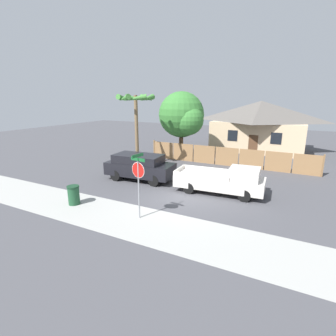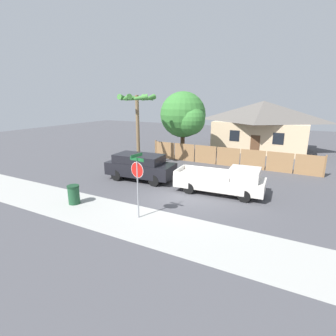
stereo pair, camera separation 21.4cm
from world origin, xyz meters
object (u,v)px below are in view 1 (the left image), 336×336
object	(u,v)px
stop_sign	(138,176)
house	(260,125)
red_suv	(140,166)
oak_tree	(183,116)
orange_pickup	(223,180)
trash_bin	(74,195)
palm_tree	(136,105)

from	to	relation	value
stop_sign	house	bearing A→B (deg)	92.19
red_suv	oak_tree	bearing A→B (deg)	87.56
house	red_suv	bearing A→B (deg)	-109.49
house	orange_pickup	world-z (taller)	house
house	orange_pickup	size ratio (longest dim) A/B	1.88
house	oak_tree	world-z (taller)	oak_tree
oak_tree	orange_pickup	xyz separation A→B (m)	(6.16, -7.70, -3.16)
red_suv	orange_pickup	bearing A→B (deg)	-3.87
orange_pickup	trash_bin	distance (m)	8.58
stop_sign	trash_bin	xyz separation A→B (m)	(-4.08, -0.23, -1.60)
orange_pickup	oak_tree	bearing A→B (deg)	124.60
red_suv	orange_pickup	distance (m)	5.94
oak_tree	trash_bin	bearing A→B (deg)	-92.42
house	trash_bin	distance (m)	21.87
orange_pickup	red_suv	bearing A→B (deg)	176.13
house	red_suv	world-z (taller)	house
palm_tree	red_suv	distance (m)	5.64
palm_tree	red_suv	xyz separation A→B (m)	(2.30, -3.15, -4.08)
oak_tree	orange_pickup	world-z (taller)	oak_tree
palm_tree	orange_pickup	bearing A→B (deg)	-20.78
stop_sign	trash_bin	distance (m)	4.38
palm_tree	stop_sign	size ratio (longest dim) A/B	1.87
house	palm_tree	world-z (taller)	palm_tree
oak_tree	trash_bin	size ratio (longest dim) A/B	5.95
stop_sign	oak_tree	bearing A→B (deg)	113.65
oak_tree	palm_tree	distance (m)	5.14
orange_pickup	stop_sign	xyz separation A→B (m)	(-2.63, -5.10, 1.30)
house	oak_tree	size ratio (longest dim) A/B	1.63
house	stop_sign	xyz separation A→B (m)	(-2.19, -20.60, -0.62)
palm_tree	oak_tree	bearing A→B (deg)	65.52
red_suv	trash_bin	world-z (taller)	red_suv
house	stop_sign	world-z (taller)	house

